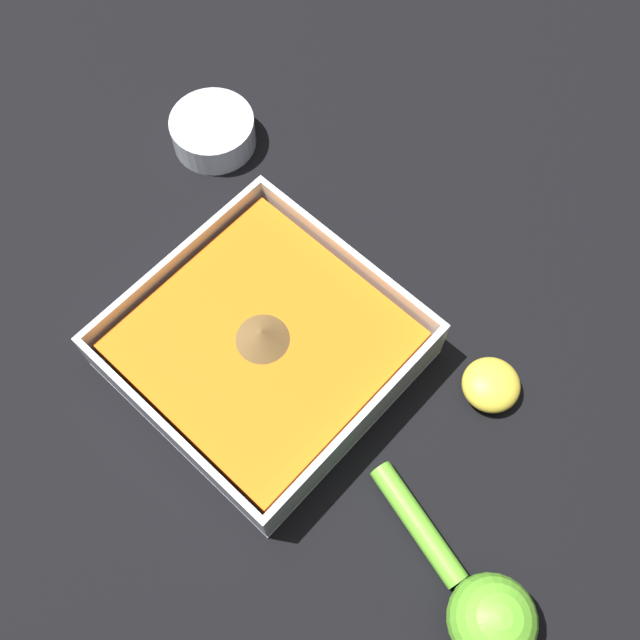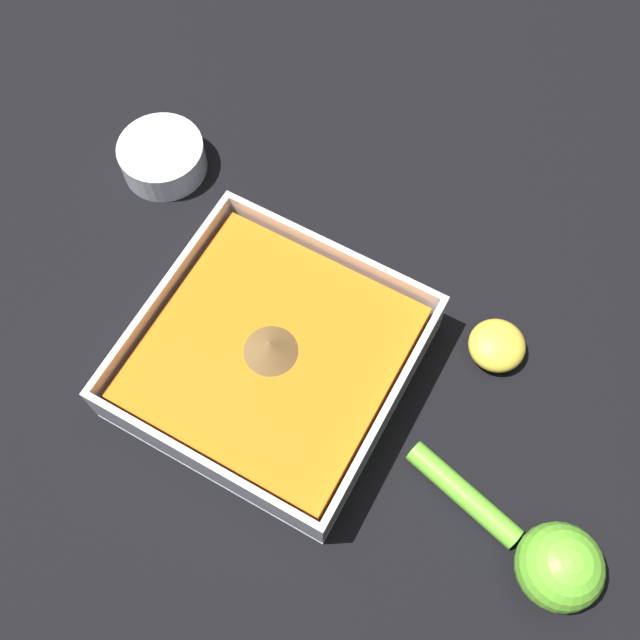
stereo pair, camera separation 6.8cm
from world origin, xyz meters
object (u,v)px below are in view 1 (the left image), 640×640
object	(u,v)px
spice_bowl	(213,132)
lemon_squeezer	(482,607)
lemon_half	(491,385)
square_dish	(264,349)

from	to	relation	value
spice_bowl	lemon_squeezer	world-z (taller)	lemon_squeezer
lemon_squeezer	lemon_half	xyz separation A→B (m)	(0.11, -0.16, -0.02)
square_dish	lemon_half	distance (m)	0.21
square_dish	lemon_squeezer	world-z (taller)	lemon_squeezer
spice_bowl	lemon_half	bearing A→B (deg)	176.22
lemon_squeezer	lemon_half	bearing A→B (deg)	138.40
spice_bowl	lemon_half	world-z (taller)	spice_bowl
square_dish	lemon_squeezer	bearing A→B (deg)	171.52
square_dish	spice_bowl	world-z (taller)	square_dish
spice_bowl	lemon_half	size ratio (longest dim) A/B	1.68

